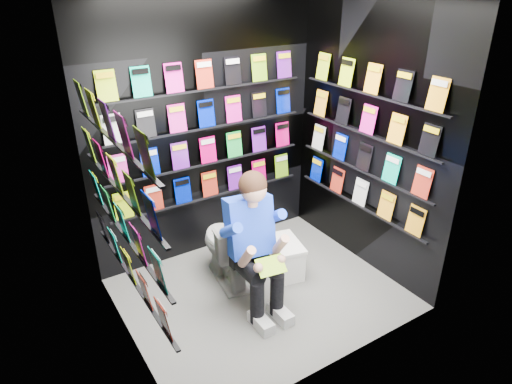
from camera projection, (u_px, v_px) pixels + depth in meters
floor at (261, 293)px, 4.26m from camera, size 2.40×2.40×0.00m
wall_back at (206, 132)px, 4.45m from camera, size 2.40×0.04×2.60m
wall_front at (346, 214)px, 2.93m from camera, size 2.40×0.04×2.60m
wall_left at (114, 200)px, 3.11m from camera, size 0.04×2.00×2.60m
wall_right at (369, 139)px, 4.27m from camera, size 0.04×2.00×2.60m
comics_back at (207, 132)px, 4.43m from camera, size 2.10×0.06×1.37m
comics_left at (118, 199)px, 3.13m from camera, size 0.06×1.70×1.37m
comics_right at (366, 139)px, 4.25m from camera, size 0.06×1.70×1.37m
toilet at (227, 247)px, 4.31m from camera, size 0.53×0.81×0.73m
longbox at (286, 258)px, 4.50m from camera, size 0.32×0.46×0.32m
longbox_lid at (286, 244)px, 4.42m from camera, size 0.34×0.49×0.03m
reader at (248, 227)px, 3.84m from camera, size 0.63×0.83×1.41m
held_comic at (271, 266)px, 3.66m from camera, size 0.25×0.17×0.10m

